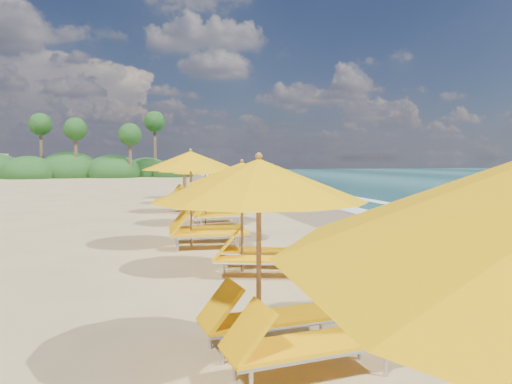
% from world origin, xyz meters
% --- Properties ---
extents(ground, '(160.00, 160.00, 0.00)m').
position_xyz_m(ground, '(0.00, 0.00, 0.00)').
color(ground, tan).
rests_on(ground, ground).
extents(wet_sand, '(4.00, 160.00, 0.01)m').
position_xyz_m(wet_sand, '(4.00, 0.00, 0.01)').
color(wet_sand, '#8A7052').
rests_on(wet_sand, ground).
extents(surf_foam, '(4.00, 160.00, 0.01)m').
position_xyz_m(surf_foam, '(6.70, 0.00, 0.03)').
color(surf_foam, white).
rests_on(surf_foam, ground).
extents(station_1, '(2.72, 2.57, 2.34)m').
position_xyz_m(station_1, '(-2.33, -9.95, 1.31)').
color(station_1, olive).
rests_on(station_1, ground).
extents(station_2, '(2.87, 2.81, 2.26)m').
position_xyz_m(station_2, '(-1.55, -5.63, 1.27)').
color(station_2, olive).
rests_on(station_2, ground).
extents(station_3, '(2.81, 2.62, 2.53)m').
position_xyz_m(station_3, '(-2.16, -2.48, 1.42)').
color(station_3, olive).
rests_on(station_3, ground).
extents(station_4, '(2.63, 2.49, 2.25)m').
position_xyz_m(station_4, '(-1.22, 1.55, 1.26)').
color(station_4, olive).
rests_on(station_4, ground).
extents(station_5, '(2.92, 2.92, 2.18)m').
position_xyz_m(station_5, '(-1.55, 5.53, 1.22)').
color(station_5, olive).
rests_on(station_5, ground).
extents(station_6, '(2.63, 2.55, 2.11)m').
position_xyz_m(station_6, '(-1.07, 9.34, 1.18)').
color(station_6, olive).
rests_on(station_6, ground).
extents(station_7, '(2.46, 2.33, 2.10)m').
position_xyz_m(station_7, '(-0.83, 12.97, 1.18)').
color(station_7, olive).
rests_on(station_7, ground).
extents(treeline, '(25.80, 8.80, 9.74)m').
position_xyz_m(treeline, '(-9.94, 45.51, 1.00)').
color(treeline, '#163D14').
rests_on(treeline, ground).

